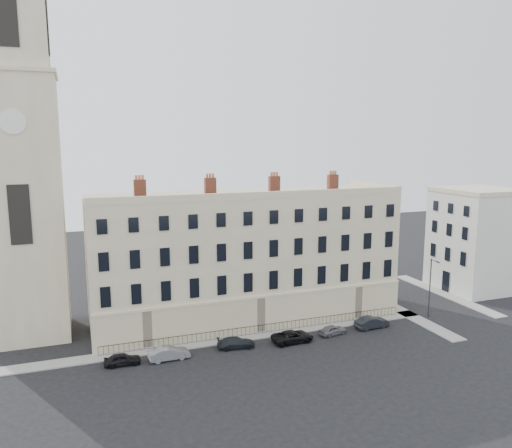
% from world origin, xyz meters
% --- Properties ---
extents(ground, '(160.00, 160.00, 0.00)m').
position_xyz_m(ground, '(0.00, 0.00, 0.00)').
color(ground, black).
rests_on(ground, ground).
extents(terrace, '(36.22, 12.22, 17.00)m').
position_xyz_m(terrace, '(-5.97, 11.97, 7.50)').
color(terrace, '#C6B793').
rests_on(terrace, ground).
extents(church_tower, '(8.00, 8.13, 44.00)m').
position_xyz_m(church_tower, '(-30.00, 14.00, 18.66)').
color(church_tower, '#C6B793').
rests_on(church_tower, ground).
extents(adjacent_building, '(10.00, 10.00, 14.00)m').
position_xyz_m(adjacent_building, '(29.00, 11.00, 7.00)').
color(adjacent_building, silver).
rests_on(adjacent_building, ground).
extents(pavement_terrace, '(48.00, 2.00, 0.12)m').
position_xyz_m(pavement_terrace, '(-10.00, 5.00, 0.06)').
color(pavement_terrace, gray).
rests_on(pavement_terrace, ground).
extents(pavement_east_return, '(2.00, 24.00, 0.12)m').
position_xyz_m(pavement_east_return, '(13.00, 8.00, 0.06)').
color(pavement_east_return, gray).
rests_on(pavement_east_return, ground).
extents(pavement_adjacent, '(2.00, 20.00, 0.12)m').
position_xyz_m(pavement_adjacent, '(23.00, 10.00, 0.06)').
color(pavement_adjacent, gray).
rests_on(pavement_adjacent, ground).
extents(railings, '(35.00, 0.04, 0.96)m').
position_xyz_m(railings, '(-6.00, 5.40, 0.55)').
color(railings, black).
rests_on(railings, ground).
extents(car_a, '(3.49, 1.48, 1.18)m').
position_xyz_m(car_a, '(-21.41, 2.67, 0.59)').
color(car_a, black).
rests_on(car_a, ground).
extents(car_b, '(4.03, 1.51, 1.31)m').
position_xyz_m(car_b, '(-17.00, 2.36, 0.66)').
color(car_b, gray).
rests_on(car_b, ground).
extents(car_c, '(4.09, 2.06, 1.14)m').
position_xyz_m(car_c, '(-9.97, 2.77, 0.57)').
color(car_c, black).
rests_on(car_c, ground).
extents(car_d, '(4.60, 2.24, 1.26)m').
position_xyz_m(car_d, '(-3.85, 2.09, 0.63)').
color(car_d, black).
rests_on(car_d, ground).
extents(car_e, '(3.41, 1.83, 1.10)m').
position_xyz_m(car_e, '(1.17, 2.45, 0.55)').
color(car_e, slate).
rests_on(car_e, ground).
extents(car_f, '(4.17, 1.69, 1.35)m').
position_xyz_m(car_f, '(6.37, 2.68, 0.67)').
color(car_f, black).
rests_on(car_f, ground).
extents(streetlamp, '(0.25, 1.57, 7.24)m').
position_xyz_m(streetlamp, '(14.99, 3.48, 4.01)').
color(streetlamp, '#303136').
rests_on(streetlamp, ground).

